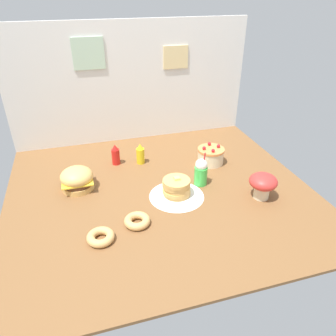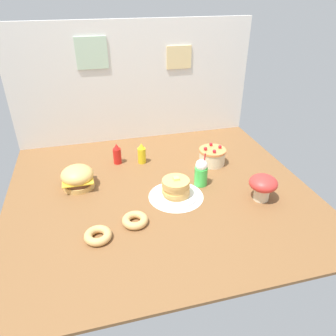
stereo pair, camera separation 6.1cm
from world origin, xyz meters
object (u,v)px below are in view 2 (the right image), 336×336
at_px(pancake_stack, 176,189).
at_px(donut_chocolate, 135,220).
at_px(layer_cake, 212,156).
at_px(mushroom_stool, 263,185).
at_px(donut_pink_glaze, 98,235).
at_px(cream_soda_cup, 201,172).
at_px(ketchup_bottle, 117,154).
at_px(burger, 78,177).
at_px(mustard_bottle, 142,154).

bearing_deg(pancake_stack, donut_chocolate, -146.50).
bearing_deg(donut_chocolate, layer_cake, 38.83).
xyz_separation_m(pancake_stack, donut_chocolate, (-0.32, -0.21, -0.04)).
bearing_deg(mushroom_stool, donut_chocolate, -177.56).
bearing_deg(donut_pink_glaze, pancake_stack, 28.13).
height_order(cream_soda_cup, donut_pink_glaze, cream_soda_cup).
bearing_deg(layer_cake, pancake_stack, -137.51).
height_order(ketchup_bottle, mushroom_stool, mushroom_stool).
distance_m(pancake_stack, donut_chocolate, 0.39).
bearing_deg(layer_cake, mushroom_stool, -75.51).
height_order(burger, donut_chocolate, burger).
relative_size(mustard_bottle, donut_pink_glaze, 1.08).
distance_m(donut_chocolate, mushroom_stool, 0.89).
distance_m(burger, pancake_stack, 0.72).
height_order(donut_pink_glaze, donut_chocolate, same).
bearing_deg(ketchup_bottle, donut_pink_glaze, -104.03).
distance_m(donut_pink_glaze, donut_chocolate, 0.25).
relative_size(donut_pink_glaze, mushroom_stool, 0.85).
bearing_deg(donut_chocolate, mustard_bottle, 76.25).
height_order(cream_soda_cup, mushroom_stool, cream_soda_cup).
bearing_deg(layer_cake, donut_pink_glaze, -145.08).
height_order(pancake_stack, layer_cake, layer_cake).
bearing_deg(mushroom_stool, donut_pink_glaze, -173.83).
bearing_deg(layer_cake, mustard_bottle, 163.75).
xyz_separation_m(cream_soda_cup, mushroom_stool, (0.34, -0.28, 0.01)).
relative_size(pancake_stack, layer_cake, 1.36).
height_order(burger, pancake_stack, burger).
relative_size(layer_cake, mustard_bottle, 1.25).
distance_m(mustard_bottle, mushroom_stool, 1.00).
distance_m(layer_cake, ketchup_bottle, 0.78).
bearing_deg(donut_pink_glaze, mushroom_stool, 6.17).
height_order(pancake_stack, mushroom_stool, mushroom_stool).
height_order(burger, ketchup_bottle, ketchup_bottle).
distance_m(ketchup_bottle, mustard_bottle, 0.20).
bearing_deg(mustard_bottle, pancake_stack, -75.72).
bearing_deg(ketchup_bottle, mustard_bottle, -12.37).
distance_m(layer_cake, cream_soda_cup, 0.34).
relative_size(pancake_stack, donut_chocolate, 1.83).
bearing_deg(cream_soda_cup, mustard_bottle, 129.21).
xyz_separation_m(cream_soda_cup, donut_chocolate, (-0.54, -0.32, -0.08)).
xyz_separation_m(layer_cake, ketchup_bottle, (-0.75, 0.20, 0.01)).
height_order(layer_cake, mustard_bottle, mustard_bottle).
height_order(cream_soda_cup, donut_chocolate, cream_soda_cup).
xyz_separation_m(burger, mushroom_stool, (1.22, -0.48, 0.03)).
distance_m(mustard_bottle, donut_chocolate, 0.78).
relative_size(layer_cake, donut_pink_glaze, 1.34).
distance_m(ketchup_bottle, donut_pink_glaze, 0.91).
xyz_separation_m(pancake_stack, mushroom_stool, (0.56, -0.18, 0.05)).
xyz_separation_m(burger, layer_cake, (1.07, 0.08, -0.01)).
height_order(pancake_stack, cream_soda_cup, cream_soda_cup).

